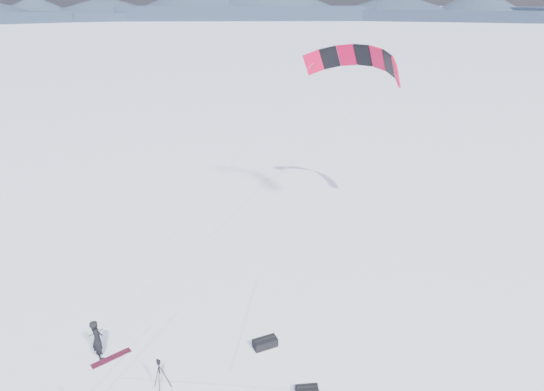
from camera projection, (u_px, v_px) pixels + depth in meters
ground at (177, 382)px, 16.46m from camera, size 1800.00×1800.00×0.00m
horizon_hills at (165, 277)px, 14.68m from camera, size 704.47×706.88×10.25m
snowkiter at (101, 357)px, 17.63m from camera, size 0.43×0.64×1.72m
snowboard at (111, 358)px, 17.54m from camera, size 1.55×0.44×0.04m
tripod at (160, 372)px, 15.75m from camera, size 0.59×0.66×1.37m
gear_bag_a at (265, 343)px, 18.07m from camera, size 1.02×0.59×0.43m
gear_bag_b at (307, 390)px, 15.92m from camera, size 0.87×0.70×0.36m
power_kite at (356, 62)px, 24.49m from camera, size 17.05×6.61×9.38m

